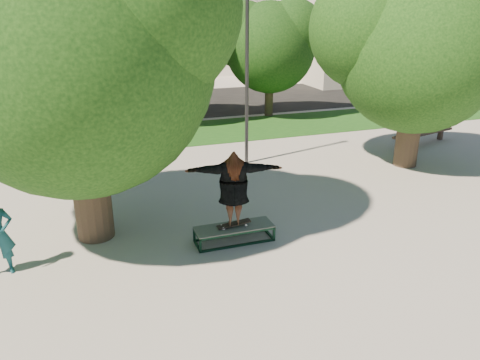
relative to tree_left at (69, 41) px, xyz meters
name	(u,v)px	position (x,y,z in m)	size (l,w,h in m)	color
ground	(277,228)	(4.29, -1.09, -4.42)	(120.00, 120.00, 0.00)	gray
grass_strip	(211,131)	(5.29, 8.41, -4.41)	(30.00, 4.00, 0.02)	#144213
asphalt_strip	(161,104)	(4.29, 14.91, -4.42)	(40.00, 8.00, 0.01)	black
tree_left	(69,41)	(0.00, 0.00, 0.00)	(6.96, 5.95, 7.12)	#38281E
tree_right	(416,40)	(10.21, 1.99, -0.33)	(6.24, 5.33, 6.51)	#38281E
bg_tree_left	(8,43)	(-2.28, 9.98, -0.69)	(5.28, 4.51, 5.77)	#38281E
bg_tree_mid	(147,32)	(3.22, 10.98, -0.41)	(5.76, 4.92, 6.24)	#38281E
bg_tree_right	(268,42)	(8.73, 10.47, -0.93)	(5.04, 4.31, 5.43)	#38281E
lamppost	(247,70)	(5.29, 3.91, -1.27)	(0.25, 0.15, 6.11)	#2D2D30
side_building	(383,21)	(22.29, 20.91, -0.42)	(15.00, 10.00, 8.00)	beige
grind_box	(234,234)	(3.08, -1.40, -4.23)	(1.80, 0.60, 0.38)	black
skater_rig	(234,188)	(3.07, -1.40, -3.11)	(2.20, 1.07, 1.80)	white
bench	(423,134)	(12.59, 3.86, -4.02)	(3.14, 1.17, 0.48)	brown
car_silver_a	(90,97)	(0.61, 14.42, -3.72)	(1.66, 4.14, 1.41)	#B8B7BD
car_dark	(82,99)	(0.18, 13.40, -3.62)	(1.70, 4.89, 1.61)	black
car_grey	(129,90)	(2.66, 15.41, -3.63)	(2.64, 5.73, 1.59)	slate
car_silver_b	(171,90)	(4.99, 15.41, -3.75)	(1.89, 4.64, 1.35)	silver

